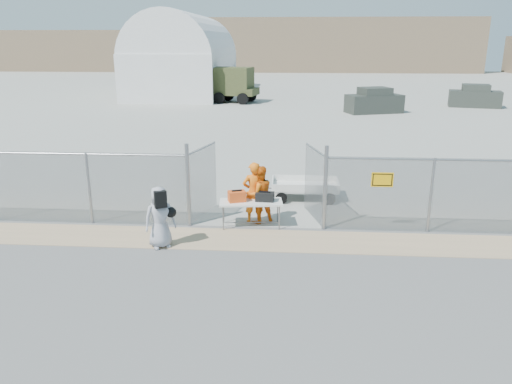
# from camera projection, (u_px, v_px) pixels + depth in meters

# --- Properties ---
(ground) EXTENTS (160.00, 160.00, 0.00)m
(ground) POSITION_uv_depth(u_px,v_px,m) (250.00, 255.00, 12.96)
(ground) COLOR #565656
(tarmac_inside) EXTENTS (160.00, 80.00, 0.01)m
(tarmac_inside) POSITION_uv_depth(u_px,v_px,m) (283.00, 92.00, 53.02)
(tarmac_inside) COLOR #97978F
(tarmac_inside) RESTS_ON ground
(dirt_strip) EXTENTS (44.00, 1.60, 0.01)m
(dirt_strip) POSITION_uv_depth(u_px,v_px,m) (253.00, 240.00, 13.91)
(dirt_strip) COLOR tan
(dirt_strip) RESTS_ON ground
(distant_hills) EXTENTS (140.00, 6.00, 9.00)m
(distant_hills) POSITION_uv_depth(u_px,v_px,m) (317.00, 45.00, 85.70)
(distant_hills) COLOR #7F684F
(distant_hills) RESTS_ON ground
(chain_link_fence) EXTENTS (40.00, 0.20, 2.20)m
(chain_link_fence) POSITION_uv_depth(u_px,v_px,m) (256.00, 192.00, 14.54)
(chain_link_fence) COLOR gray
(chain_link_fence) RESTS_ON ground
(quonset_hangar) EXTENTS (9.00, 18.00, 8.00)m
(quonset_hangar) POSITION_uv_depth(u_px,v_px,m) (185.00, 54.00, 50.64)
(quonset_hangar) COLOR silver
(quonset_hangar) RESTS_ON ground
(folding_table) EXTENTS (1.92, 0.96, 0.78)m
(folding_table) POSITION_uv_depth(u_px,v_px,m) (251.00, 214.00, 14.83)
(folding_table) COLOR silver
(folding_table) RESTS_ON ground
(orange_bag) EXTENTS (0.58, 0.48, 0.31)m
(orange_bag) POSITION_uv_depth(u_px,v_px,m) (237.00, 196.00, 14.68)
(orange_bag) COLOR #E7511A
(orange_bag) RESTS_ON folding_table
(black_duffel) EXTENTS (0.56, 0.36, 0.26)m
(black_duffel) POSITION_uv_depth(u_px,v_px,m) (265.00, 197.00, 14.72)
(black_duffel) COLOR black
(black_duffel) RESTS_ON folding_table
(security_worker_left) EXTENTS (0.79, 0.64, 1.88)m
(security_worker_left) POSITION_uv_depth(u_px,v_px,m) (254.00, 193.00, 15.04)
(security_worker_left) COLOR orange
(security_worker_left) RESTS_ON ground
(security_worker_right) EXTENTS (1.06, 0.97, 1.77)m
(security_worker_right) POSITION_uv_depth(u_px,v_px,m) (259.00, 195.00, 15.03)
(security_worker_right) COLOR orange
(security_worker_right) RESTS_ON ground
(visitor) EXTENTS (0.98, 0.86, 1.68)m
(visitor) POSITION_uv_depth(u_px,v_px,m) (160.00, 217.00, 13.22)
(visitor) COLOR #9C9DA7
(visitor) RESTS_ON ground
(utility_trailer) EXTENTS (3.01, 1.58, 0.72)m
(utility_trailer) POSITION_uv_depth(u_px,v_px,m) (305.00, 189.00, 17.46)
(utility_trailer) COLOR silver
(utility_trailer) RESTS_ON ground
(military_truck) EXTENTS (6.77, 3.66, 3.06)m
(military_truck) POSITION_uv_depth(u_px,v_px,m) (222.00, 85.00, 44.42)
(military_truck) COLOR #404523
(military_truck) RESTS_ON ground
(parked_vehicle_near) EXTENTS (4.52, 3.10, 1.87)m
(parked_vehicle_near) POSITION_uv_depth(u_px,v_px,m) (374.00, 101.00, 37.89)
(parked_vehicle_near) COLOR #323832
(parked_vehicle_near) RESTS_ON ground
(parked_vehicle_mid) EXTENTS (4.33, 2.71, 1.82)m
(parked_vehicle_mid) POSITION_uv_depth(u_px,v_px,m) (475.00, 96.00, 41.22)
(parked_vehicle_mid) COLOR #323832
(parked_vehicle_mid) RESTS_ON ground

